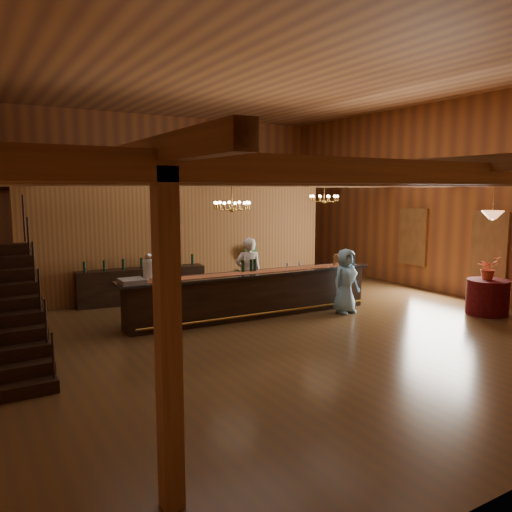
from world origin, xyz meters
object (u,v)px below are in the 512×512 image
guest (346,281)px  staff_second (164,286)px  round_table (487,297)px  pendant_lamp (493,215)px  beverage_dispenser (149,268)px  backbar_shelf (142,285)px  tasting_bar (252,294)px  raffle_drum (339,259)px  floor_plant (246,266)px  chandelier_left (232,205)px  bartender (249,273)px  chandelier_right (324,198)px

guest → staff_second: bearing=154.3°
round_table → pendant_lamp: (0.00, 0.00, 1.98)m
beverage_dispenser → backbar_shelf: beverage_dispenser is taller
tasting_bar → round_table: tasting_bar is taller
raffle_drum → staff_second: bearing=167.9°
tasting_bar → guest: size_ratio=4.03×
guest → floor_plant: (-0.55, 3.95, -0.11)m
chandelier_left → tasting_bar: bearing=10.3°
pendant_lamp → beverage_dispenser: bearing=158.8°
round_table → pendant_lamp: 1.98m
pendant_lamp → staff_second: pendant_lamp is taller
beverage_dispenser → round_table: size_ratio=0.62×
raffle_drum → floor_plant: (-0.90, 3.27, -0.56)m
pendant_lamp → round_table: bearing=0.0°
bartender → beverage_dispenser: bearing=31.4°
guest → floor_plant: bearing=94.1°
raffle_drum → bartender: size_ratio=0.19×
beverage_dispenser → chandelier_right: chandelier_right is taller
round_table → guest: size_ratio=0.62×
backbar_shelf → round_table: 8.71m
backbar_shelf → chandelier_left: 3.79m
backbar_shelf → round_table: (6.78, -5.46, -0.04)m
beverage_dispenser → raffle_drum: size_ratio=1.76×
bartender → chandelier_left: bearing=62.8°
chandelier_left → staff_second: bearing=146.2°
raffle_drum → staff_second: size_ratio=0.21×
chandelier_left → guest: bearing=-15.3°
beverage_dispenser → raffle_drum: bearing=-3.9°
chandelier_left → staff_second: 2.43m
round_table → staff_second: (-6.89, 3.48, 0.37)m
chandelier_left → pendant_lamp: (5.58, -2.60, -0.24)m
beverage_dispenser → chandelier_left: 2.29m
beverage_dispenser → backbar_shelf: size_ratio=0.18×
backbar_shelf → round_table: size_ratio=3.40×
chandelier_right → round_table: bearing=-65.6°
chandelier_left → pendant_lamp: size_ratio=0.89×
raffle_drum → chandelier_left: chandelier_left is taller
bartender → tasting_bar: bearing=85.7°
beverage_dispenser → chandelier_left: size_ratio=0.75×
backbar_shelf → floor_plant: (3.37, 0.35, 0.21)m
tasting_bar → guest: guest is taller
pendant_lamp → staff_second: bearing=153.2°
raffle_drum → backbar_shelf: (-4.28, 2.92, -0.77)m
guest → bartender: bearing=134.3°
beverage_dispenser → pendant_lamp: size_ratio=0.67×
bartender → round_table: bearing=162.7°
staff_second → floor_plant: (3.48, 2.33, -0.12)m
bartender → pendant_lamp: bearing=162.7°
tasting_bar → beverage_dispenser: 2.58m
beverage_dispenser → round_table: 8.03m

